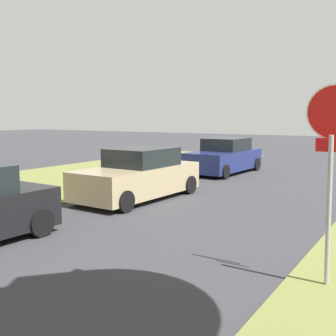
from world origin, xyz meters
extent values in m
cylinder|color=#9EA0A5|center=(4.19, 10.27, 1.17)|extent=(0.07, 0.23, 2.25)
cylinder|color=white|center=(4.19, 10.37, 2.62)|extent=(0.81, 0.08, 0.80)
cylinder|color=red|center=(4.19, 10.37, 2.62)|extent=(0.76, 0.09, 0.76)
cube|color=red|center=(4.19, 10.33, 2.14)|extent=(0.48, 0.05, 0.20)
cylinder|color=black|center=(-1.54, 9.90, 0.30)|extent=(0.22, 0.61, 0.60)
cube|color=tan|center=(-2.19, 14.30, 0.59)|extent=(1.99, 4.47, 0.85)
cube|color=black|center=(-2.19, 14.52, 1.29)|extent=(1.68, 2.09, 0.56)
cylinder|color=black|center=(-1.39, 12.62, 0.30)|extent=(0.22, 0.61, 0.60)
cylinder|color=black|center=(-3.13, 12.69, 0.30)|extent=(0.22, 0.61, 0.60)
cylinder|color=black|center=(-1.26, 15.91, 0.30)|extent=(0.22, 0.61, 0.60)
cylinder|color=black|center=(-3.00, 15.98, 0.30)|extent=(0.22, 0.61, 0.60)
cube|color=navy|center=(-2.40, 21.18, 0.59)|extent=(1.99, 4.47, 0.85)
cube|color=black|center=(-2.39, 21.40, 1.29)|extent=(1.68, 2.09, 0.56)
cylinder|color=black|center=(-1.60, 19.50, 0.30)|extent=(0.22, 0.61, 0.60)
cylinder|color=black|center=(-3.34, 19.57, 0.30)|extent=(0.22, 0.61, 0.60)
cylinder|color=black|center=(-1.47, 22.80, 0.30)|extent=(0.22, 0.61, 0.60)
cylinder|color=black|center=(-3.21, 22.86, 0.30)|extent=(0.22, 0.61, 0.60)
camera|label=1|loc=(5.33, 4.03, 2.56)|focal=44.33mm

